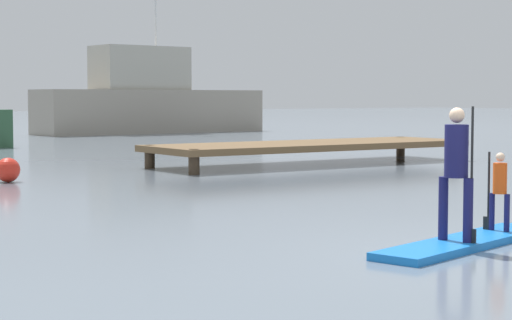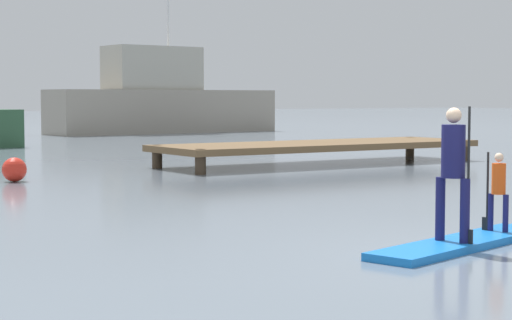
{
  "view_description": "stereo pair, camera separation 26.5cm",
  "coord_description": "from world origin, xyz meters",
  "px_view_note": "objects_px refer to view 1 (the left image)",
  "views": [
    {
      "loc": [
        -8.59,
        -7.95,
        1.94
      ],
      "look_at": [
        -0.61,
        3.93,
        0.96
      ],
      "focal_mm": 64.47,
      "sensor_mm": 36.0,
      "label": 1
    },
    {
      "loc": [
        -8.37,
        -8.09,
        1.94
      ],
      "look_at": [
        -0.61,
        3.93,
        0.96
      ],
      "focal_mm": 64.47,
      "sensor_mm": 36.0,
      "label": 2
    }
  ],
  "objects_px": {
    "paddler_adult": "(457,165)",
    "paddler_child_solo": "(499,187)",
    "paddleboard_near": "(468,242)",
    "mooring_buoy_near": "(8,170)",
    "fishing_boat_white_large": "(149,101)"
  },
  "relations": [
    {
      "from": "fishing_boat_white_large",
      "to": "paddler_adult",
      "type": "bearing_deg",
      "value": -111.62
    },
    {
      "from": "paddler_child_solo",
      "to": "paddler_adult",
      "type": "bearing_deg",
      "value": -164.44
    },
    {
      "from": "paddler_adult",
      "to": "paddler_child_solo",
      "type": "relative_size",
      "value": 1.59
    },
    {
      "from": "fishing_boat_white_large",
      "to": "mooring_buoy_near",
      "type": "distance_m",
      "value": 29.29
    },
    {
      "from": "paddler_child_solo",
      "to": "paddleboard_near",
      "type": "bearing_deg",
      "value": -164.49
    },
    {
      "from": "paddleboard_near",
      "to": "fishing_boat_white_large",
      "type": "height_order",
      "value": "fishing_boat_white_large"
    },
    {
      "from": "paddler_child_solo",
      "to": "mooring_buoy_near",
      "type": "relative_size",
      "value": 1.93
    },
    {
      "from": "paddler_adult",
      "to": "mooring_buoy_near",
      "type": "bearing_deg",
      "value": 97.71
    },
    {
      "from": "paddleboard_near",
      "to": "paddler_adult",
      "type": "distance_m",
      "value": 1.08
    },
    {
      "from": "paddleboard_near",
      "to": "fishing_boat_white_large",
      "type": "distance_m",
      "value": 39.26
    },
    {
      "from": "paddler_adult",
      "to": "mooring_buoy_near",
      "type": "relative_size",
      "value": 3.07
    },
    {
      "from": "paddleboard_near",
      "to": "mooring_buoy_near",
      "type": "distance_m",
      "value": 12.36
    },
    {
      "from": "paddler_child_solo",
      "to": "fishing_boat_white_large",
      "type": "relative_size",
      "value": 0.08
    },
    {
      "from": "mooring_buoy_near",
      "to": "paddler_child_solo",
      "type": "bearing_deg",
      "value": -76.66
    },
    {
      "from": "paddler_child_solo",
      "to": "mooring_buoy_near",
      "type": "distance_m",
      "value": 12.3
    }
  ]
}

